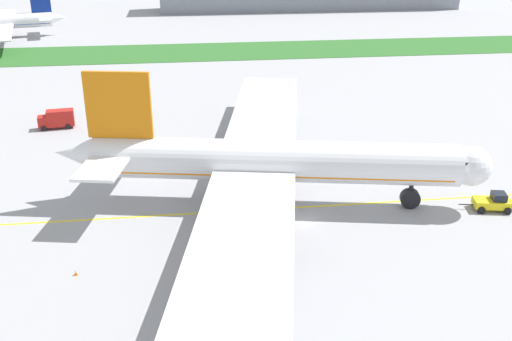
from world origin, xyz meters
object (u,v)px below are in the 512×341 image
Objects in this scene: airliner_foreground at (267,162)px; ground_crew_wingwalker_port at (215,163)px; traffic_cone_near_nose at (76,273)px; service_truck_baggage_loader at (57,119)px; ground_crew_marshaller_front at (298,173)px; pushback_tug at (493,202)px; service_truck_fuel_bowser at (267,114)px.

ground_crew_wingwalker_port is (-5.66, 11.51, -4.57)m from airliner_foreground.
traffic_cone_near_nose is 47.80m from service_truck_baggage_loader.
ground_crew_marshaller_front is (10.94, -5.06, -0.04)m from ground_crew_wingwalker_port.
ground_crew_marshaller_front is 45.17m from service_truck_baggage_loader.
pushback_tug is 1.03× the size of service_truck_baggage_loader.
pushback_tug is 43.61m from service_truck_fuel_bowser.
airliner_foreground is 32.69m from service_truck_fuel_bowser.
airliner_foreground reaches higher than pushback_tug.
ground_crew_wingwalker_port is at bearing 116.19° from airliner_foreground.
ground_crew_marshaller_front is 25.62m from service_truck_fuel_bowser.
pushback_tug is at bearing -28.44° from ground_crew_marshaller_front.
airliner_foreground is at bearing 168.75° from pushback_tug.
pushback_tug is 3.77× the size of ground_crew_wingwalker_port.
pushback_tug is 49.11m from traffic_cone_near_nose.
airliner_foreground is 146.75× the size of traffic_cone_near_nose.
ground_crew_wingwalker_port is 0.26× the size of service_truck_fuel_bowser.
service_truck_fuel_bowser is (26.10, 45.68, 1.15)m from traffic_cone_near_nose.
ground_crew_marshaller_front is at bearing 37.11° from traffic_cone_near_nose.
airliner_foreground is 52.83× the size of ground_crew_marshaller_front.
service_truck_fuel_bowser is (36.02, -1.06, -0.24)m from service_truck_baggage_loader.
airliner_foreground is 50.82× the size of ground_crew_wingwalker_port.
ground_crew_wingwalker_port is 23.09m from service_truck_fuel_bowser.
service_truck_baggage_loader reaches higher than pushback_tug.
ground_crew_wingwalker_port reaches higher than traffic_cone_near_nose.
pushback_tug reaches higher than ground_crew_marshaller_front.
ground_crew_wingwalker_port is at bearing -40.26° from service_truck_baggage_loader.
ground_crew_wingwalker_port is 33.45m from service_truck_baggage_loader.
pushback_tug is 36.92m from ground_crew_wingwalker_port.
service_truck_fuel_bowser is at bearing 62.94° from ground_crew_wingwalker_port.
traffic_cone_near_nose is at bearing -142.89° from ground_crew_marshaller_front.
ground_crew_wingwalker_port is 2.89× the size of traffic_cone_near_nose.
service_truck_baggage_loader is (-58.34, 38.52, 0.62)m from pushback_tug.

